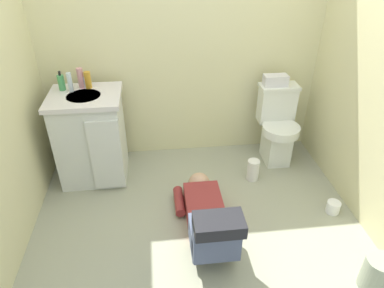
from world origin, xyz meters
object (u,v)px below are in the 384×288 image
object	(u,v)px
soap_dispenser	(61,82)
bottle_clear	(70,82)
paper_towel_roll	(253,170)
bottle_pink	(81,78)
toilet	(277,126)
person_plumber	(208,218)
bottle_amber	(88,80)
trash_can	(377,274)
tissue_box	(275,80)
vanity_cabinet	(92,136)
faucet	(85,82)
toilet_paper_roll	(333,207)

from	to	relation	value
soap_dispenser	bottle_clear	distance (m)	0.09
paper_towel_roll	bottle_pink	bearing A→B (deg)	165.13
toilet	person_plumber	bearing A→B (deg)	-130.60
bottle_pink	bottle_amber	world-z (taller)	bottle_pink
bottle_amber	trash_can	distance (m)	2.59
toilet	tissue_box	world-z (taller)	tissue_box
toilet	tissue_box	distance (m)	0.44
tissue_box	paper_towel_roll	bearing A→B (deg)	-121.88
vanity_cabinet	faucet	world-z (taller)	faucet
tissue_box	bottle_pink	size ratio (longest dim) A/B	1.26
bottle_clear	trash_can	size ratio (longest dim) A/B	0.65
faucet	toilet	bearing A→B (deg)	-2.10
bottle_clear	paper_towel_roll	size ratio (longest dim) A/B	0.81
faucet	bottle_amber	distance (m)	0.03
bottle_amber	toilet_paper_roll	xyz separation A→B (m)	(1.96, -0.89, -0.84)
person_plumber	trash_can	bearing A→B (deg)	-29.39
trash_can	toilet_paper_roll	xyz separation A→B (m)	(0.06, 0.70, -0.08)
toilet	toilet_paper_roll	distance (m)	0.92
toilet	bottle_amber	distance (m)	1.79
person_plumber	soap_dispenser	size ratio (longest dim) A/B	6.42
toilet	bottle_pink	world-z (taller)	bottle_pink
toilet	bottle_pink	bearing A→B (deg)	177.69
soap_dispenser	tissue_box	bearing A→B (deg)	1.42
bottle_amber	paper_towel_roll	world-z (taller)	bottle_amber
faucet	soap_dispenser	size ratio (longest dim) A/B	0.60
person_plumber	soap_dispenser	bearing A→B (deg)	137.77
vanity_cabinet	bottle_amber	size ratio (longest dim) A/B	5.75
vanity_cabinet	bottle_pink	xyz separation A→B (m)	(-0.04, 0.15, 0.49)
bottle_clear	trash_can	xyz separation A→B (m)	(2.03, -1.53, -0.78)
paper_towel_roll	trash_can	bearing A→B (deg)	-68.25
tissue_box	bottle_amber	distance (m)	1.67
soap_dispenser	toilet_paper_roll	distance (m)	2.49
person_plumber	bottle_amber	distance (m)	1.53
faucet	person_plumber	xyz separation A→B (m)	(0.92, -1.02, -0.69)
tissue_box	bottle_amber	world-z (taller)	bottle_amber
vanity_cabinet	bottle_clear	distance (m)	0.50
vanity_cabinet	bottle_clear	world-z (taller)	bottle_clear
toilet	toilet_paper_roll	world-z (taller)	toilet
bottle_pink	tissue_box	bearing A→B (deg)	0.63
bottle_pink	trash_can	xyz separation A→B (m)	(1.95, -1.60, -0.78)
bottle_pink	paper_towel_roll	bearing A→B (deg)	-14.87
bottle_pink	trash_can	size ratio (longest dim) A/B	0.70
bottle_clear	toilet	bearing A→B (deg)	-0.03
person_plumber	bottle_pink	bearing A→B (deg)	132.59
trash_can	vanity_cabinet	bearing A→B (deg)	143.02
soap_dispenser	toilet_paper_roll	world-z (taller)	soap_dispenser
toilet	faucet	size ratio (longest dim) A/B	7.50
toilet	vanity_cabinet	bearing A→B (deg)	-177.28
toilet_paper_roll	trash_can	bearing A→B (deg)	-94.91
bottle_amber	trash_can	xyz separation A→B (m)	(1.90, -1.59, -0.77)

